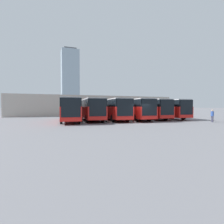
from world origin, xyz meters
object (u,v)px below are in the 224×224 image
Objects in this scene: bus_0 at (165,108)px; bus_3 at (113,109)px; bus_4 at (91,109)px; pedestrian at (212,115)px; bus_2 at (133,109)px; bus_5 at (69,109)px; bus_1 at (149,108)px.

bus_3 is at bearing 6.38° from bus_0.
pedestrian is at bearing 154.43° from bus_4.
bus_2 is 11.40m from pedestrian.
bus_5 is (3.41, 0.91, 0.00)m from bus_4.
bus_0 is at bearing -173.63° from bus_5.
bus_3 is (10.24, 0.34, 0.00)m from bus_0.
bus_0 is 1.00× the size of bus_4.
bus_1 is 1.00× the size of bus_5.
bus_0 and bus_4 have the same top height.
bus_3 is 6.83m from bus_5.
bus_5 is (6.83, 0.22, 0.00)m from bus_3.
bus_2 is 1.00× the size of bus_3.
bus_4 is at bearing 2.94° from bus_1.
pedestrian is at bearing 141.43° from bus_2.
bus_2 is 6.90m from bus_4.
bus_2 is at bearing -175.98° from bus_5.
bus_0 reaches higher than pedestrian.
pedestrian is (-18.53, 7.84, -0.91)m from bus_5.
bus_5 is at bearing 7.16° from bus_1.
bus_4 reaches higher than pedestrian.
bus_0 is at bearing -176.99° from bus_4.
bus_3 is 1.00× the size of bus_4.
bus_4 and bus_5 have the same top height.
bus_2 is at bearing 179.39° from bus_3.
bus_4 is (3.41, -0.69, 0.00)m from bus_3.
bus_1 is 6.84m from bus_3.
bus_0 is 10.24m from bus_3.
bus_5 is at bearing 89.64° from pedestrian.
bus_4 is at bearing 3.01° from bus_0.
bus_3 and bus_4 have the same top height.
bus_1 is 3.49m from bus_2.
bus_4 is at bearing -160.54° from bus_5.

